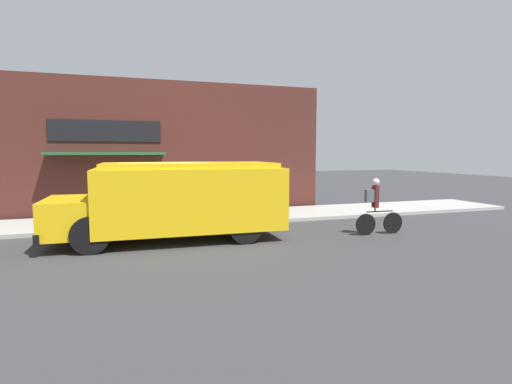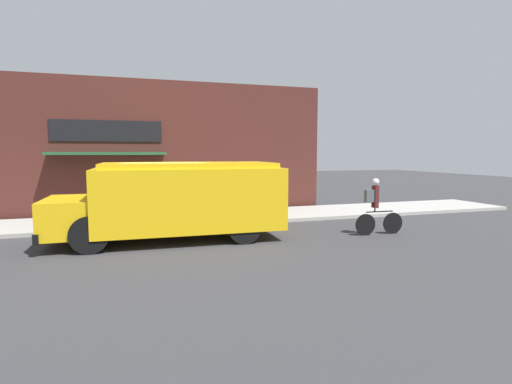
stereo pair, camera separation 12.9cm
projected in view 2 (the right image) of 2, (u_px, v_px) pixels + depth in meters
name	position (u px, v px, depth m)	size (l,w,h in m)	color
ground_plane	(165.00, 229.00, 12.40)	(70.00, 70.00, 0.00)	#38383A
sidewalk	(162.00, 220.00, 13.75)	(28.00, 2.87, 0.12)	#ADAAA3
storefront	(155.00, 148.00, 15.11)	(13.43, 1.01, 5.10)	#4C231E
school_bus	(177.00, 199.00, 10.86)	(6.17, 2.90, 2.10)	yellow
cyclist	(376.00, 207.00, 11.51)	(1.53, 0.21, 1.64)	black
trash_bin	(152.00, 205.00, 14.12)	(0.51, 0.51, 0.80)	#38383D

